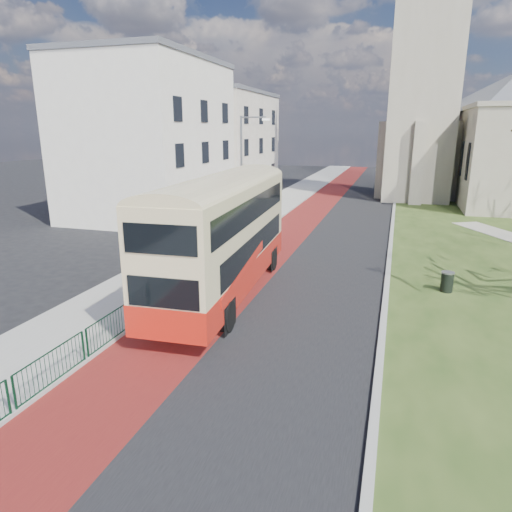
% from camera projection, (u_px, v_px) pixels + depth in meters
% --- Properties ---
extents(ground, '(160.00, 160.00, 0.00)m').
position_uv_depth(ground, '(198.00, 345.00, 15.82)').
color(ground, black).
rests_on(ground, ground).
extents(road_carriageway, '(9.00, 120.00, 0.01)m').
position_uv_depth(road_carriageway, '(327.00, 230.00, 33.81)').
color(road_carriageway, black).
rests_on(road_carriageway, ground).
extents(bus_lane, '(3.40, 120.00, 0.01)m').
position_uv_depth(bus_lane, '(292.00, 228.00, 34.57)').
color(bus_lane, '#591414').
rests_on(bus_lane, ground).
extents(pavement_west, '(4.00, 120.00, 0.12)m').
position_uv_depth(pavement_west, '(244.00, 224.00, 35.63)').
color(pavement_west, gray).
rests_on(pavement_west, ground).
extents(kerb_west, '(0.25, 120.00, 0.13)m').
position_uv_depth(kerb_west, '(269.00, 226.00, 35.07)').
color(kerb_west, '#999993').
rests_on(kerb_west, ground).
extents(kerb_east, '(0.25, 80.00, 0.13)m').
position_uv_depth(kerb_east, '(392.00, 228.00, 34.33)').
color(kerb_east, '#999993').
rests_on(kerb_east, ground).
extents(pedestrian_railing, '(0.07, 24.00, 1.12)m').
position_uv_depth(pedestrian_railing, '(173.00, 286.00, 20.19)').
color(pedestrian_railing, '#0B321D').
rests_on(pedestrian_railing, ground).
extents(gothic_church, '(16.38, 18.00, 40.00)m').
position_uv_depth(gothic_church, '(476.00, 65.00, 43.71)').
color(gothic_church, gray).
rests_on(gothic_church, ground).
extents(street_block_near, '(10.30, 14.30, 13.00)m').
position_uv_depth(street_block_near, '(150.00, 138.00, 38.29)').
color(street_block_near, silver).
rests_on(street_block_near, ground).
extents(street_block_far, '(10.30, 16.30, 11.50)m').
position_uv_depth(street_block_far, '(220.00, 142.00, 53.22)').
color(street_block_far, beige).
rests_on(street_block_far, ground).
extents(streetlamp, '(2.13, 0.18, 8.00)m').
position_uv_depth(streetlamp, '(243.00, 168.00, 32.39)').
color(streetlamp, gray).
rests_on(streetlamp, pavement_west).
extents(bus, '(3.52, 12.47, 5.16)m').
position_uv_depth(bus, '(223.00, 231.00, 19.95)').
color(bus, red).
rests_on(bus, ground).
extents(litter_bin, '(0.63, 0.63, 0.94)m').
position_uv_depth(litter_bin, '(447.00, 282.00, 20.83)').
color(litter_bin, black).
rests_on(litter_bin, grass_green).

